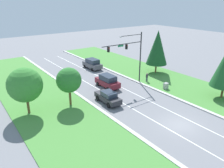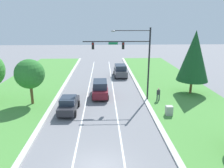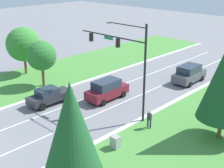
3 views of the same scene
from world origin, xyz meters
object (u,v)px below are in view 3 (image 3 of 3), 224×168
at_px(utility_cabinet, 115,142).
at_px(graphite_suv, 189,74).
at_px(traffic_signal_mast, 126,55).
at_px(oak_far_left_tree, 42,56).
at_px(pedestrian, 149,119).
at_px(oak_near_left_tree, 23,44).
at_px(burgundy_suv, 107,90).
at_px(conifer_far_right_tree, 73,146).
at_px(charcoal_sedan, 49,96).

bearing_deg(utility_cabinet, graphite_suv, 102.53).
distance_m(traffic_signal_mast, oak_far_left_tree, 12.16).
height_order(graphite_suv, pedestrian, graphite_suv).
relative_size(traffic_signal_mast, oak_near_left_tree, 1.44).
height_order(traffic_signal_mast, burgundy_suv, traffic_signal_mast).
bearing_deg(oak_far_left_tree, oak_near_left_tree, 169.79).
bearing_deg(conifer_far_right_tree, burgundy_suv, 129.65).
bearing_deg(charcoal_sedan, oak_near_left_tree, 162.52).
bearing_deg(burgundy_suv, pedestrian, -16.49).
height_order(graphite_suv, oak_far_left_tree, oak_far_left_tree).
relative_size(burgundy_suv, pedestrian, 2.92).
relative_size(charcoal_sedan, utility_cabinet, 4.41).
xyz_separation_m(oak_near_left_tree, oak_far_left_tree, (5.47, -0.99, -0.26)).
height_order(graphite_suv, oak_near_left_tree, oak_near_left_tree).
distance_m(utility_cabinet, oak_far_left_tree, 16.21).
distance_m(oak_near_left_tree, oak_far_left_tree, 5.57).
distance_m(traffic_signal_mast, oak_near_left_tree, 17.50).
xyz_separation_m(burgundy_suv, charcoal_sedan, (-3.38, -4.96, -0.20)).
bearing_deg(traffic_signal_mast, utility_cabinet, -55.39).
bearing_deg(oak_near_left_tree, utility_cabinet, -13.31).
xyz_separation_m(utility_cabinet, oak_near_left_tree, (-20.86, 4.94, 3.44)).
bearing_deg(pedestrian, conifer_far_right_tree, 103.28).
bearing_deg(traffic_signal_mast, charcoal_sedan, -153.60).
xyz_separation_m(traffic_signal_mast, pedestrian, (3.39, -0.67, -4.94)).
distance_m(utility_cabinet, oak_near_left_tree, 21.71).
height_order(burgundy_suv, pedestrian, burgundy_suv).
height_order(pedestrian, conifer_far_right_tree, conifer_far_right_tree).
relative_size(burgundy_suv, utility_cabinet, 4.60).
distance_m(burgundy_suv, oak_near_left_tree, 13.95).
relative_size(utility_cabinet, conifer_far_right_tree, 0.13).
relative_size(traffic_signal_mast, pedestrian, 5.27).
xyz_separation_m(charcoal_sedan, oak_near_left_tree, (-10.18, 3.49, 3.09)).
distance_m(graphite_suv, charcoal_sedan, 17.09).
bearing_deg(utility_cabinet, charcoal_sedan, 172.27).
distance_m(graphite_suv, utility_cabinet, 17.51).
relative_size(burgundy_suv, oak_far_left_tree, 0.90).
height_order(charcoal_sedan, oak_near_left_tree, oak_near_left_tree).
bearing_deg(charcoal_sedan, traffic_signal_mast, 27.83).
distance_m(pedestrian, oak_near_left_tree, 21.01).
xyz_separation_m(charcoal_sedan, oak_far_left_tree, (-4.71, 2.50, 2.83)).
bearing_deg(traffic_signal_mast, burgundy_suv, 160.18).
xyz_separation_m(burgundy_suv, utility_cabinet, (7.30, -6.41, -0.55)).
xyz_separation_m(traffic_signal_mast, burgundy_suv, (-3.83, 1.38, -4.79)).
bearing_deg(pedestrian, burgundy_suv, -22.18).
height_order(conifer_far_right_tree, oak_far_left_tree, conifer_far_right_tree).
bearing_deg(burgundy_suv, oak_far_left_tree, -163.74).
bearing_deg(oak_near_left_tree, graphite_suv, 35.45).
height_order(traffic_signal_mast, charcoal_sedan, traffic_signal_mast).
bearing_deg(charcoal_sedan, utility_cabinet, -6.31).
xyz_separation_m(traffic_signal_mast, utility_cabinet, (3.47, -5.03, -5.34)).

